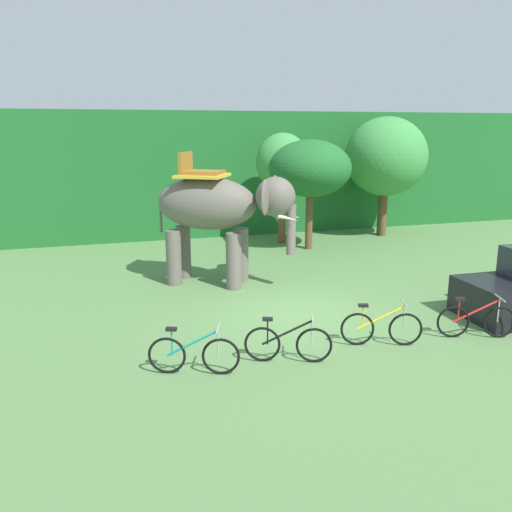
{
  "coord_description": "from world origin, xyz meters",
  "views": [
    {
      "loc": [
        -4.57,
        -11.51,
        4.46
      ],
      "look_at": [
        -0.72,
        1.0,
        1.3
      ],
      "focal_mm": 37.54,
      "sensor_mm": 36.0,
      "label": 1
    }
  ],
  "objects_px": {
    "bike_teal": "(194,354)",
    "bike_black": "(288,343)",
    "elephant": "(218,209)",
    "tree_far_left": "(283,163)",
    "bike_red": "(476,321)",
    "tree_far_right": "(386,157)",
    "tree_left": "(310,169)",
    "tree_center_right": "(384,151)",
    "bike_yellow": "(381,328)"
  },
  "relations": [
    {
      "from": "bike_teal",
      "to": "bike_black",
      "type": "bearing_deg",
      "value": -0.64
    },
    {
      "from": "elephant",
      "to": "bike_teal",
      "type": "relative_size",
      "value": 2.49
    },
    {
      "from": "bike_black",
      "to": "elephant",
      "type": "bearing_deg",
      "value": 90.44
    },
    {
      "from": "tree_far_left",
      "to": "bike_black",
      "type": "distance_m",
      "value": 11.43
    },
    {
      "from": "bike_teal",
      "to": "bike_red",
      "type": "xyz_separation_m",
      "value": [
        6.18,
        -0.05,
        0.0
      ]
    },
    {
      "from": "tree_far_right",
      "to": "elephant",
      "type": "bearing_deg",
      "value": -148.95
    },
    {
      "from": "tree_left",
      "to": "tree_center_right",
      "type": "height_order",
      "value": "tree_center_right"
    },
    {
      "from": "tree_left",
      "to": "tree_far_right",
      "type": "height_order",
      "value": "tree_far_right"
    },
    {
      "from": "bike_red",
      "to": "elephant",
      "type": "bearing_deg",
      "value": 127.66
    },
    {
      "from": "bike_yellow",
      "to": "bike_red",
      "type": "height_order",
      "value": "same"
    },
    {
      "from": "bike_black",
      "to": "tree_far_left",
      "type": "bearing_deg",
      "value": 70.84
    },
    {
      "from": "bike_black",
      "to": "bike_red",
      "type": "xyz_separation_m",
      "value": [
        4.33,
        -0.03,
        0.0
      ]
    },
    {
      "from": "bike_black",
      "to": "bike_red",
      "type": "height_order",
      "value": "same"
    },
    {
      "from": "bike_red",
      "to": "bike_teal",
      "type": "bearing_deg",
      "value": 179.55
    },
    {
      "from": "tree_far_right",
      "to": "bike_teal",
      "type": "relative_size",
      "value": 3.0
    },
    {
      "from": "tree_far_left",
      "to": "elephant",
      "type": "height_order",
      "value": "tree_far_left"
    },
    {
      "from": "bike_yellow",
      "to": "tree_center_right",
      "type": "bearing_deg",
      "value": 60.35
    },
    {
      "from": "tree_far_left",
      "to": "bike_black",
      "type": "relative_size",
      "value": 2.62
    },
    {
      "from": "tree_far_right",
      "to": "tree_center_right",
      "type": "distance_m",
      "value": 0.3
    },
    {
      "from": "bike_yellow",
      "to": "bike_red",
      "type": "relative_size",
      "value": 1.0
    },
    {
      "from": "tree_left",
      "to": "bike_black",
      "type": "distance_m",
      "value": 10.41
    },
    {
      "from": "tree_left",
      "to": "tree_far_right",
      "type": "bearing_deg",
      "value": 20.03
    },
    {
      "from": "tree_left",
      "to": "tree_far_right",
      "type": "xyz_separation_m",
      "value": [
        3.94,
        1.44,
        0.29
      ]
    },
    {
      "from": "tree_center_right",
      "to": "bike_yellow",
      "type": "bearing_deg",
      "value": -119.65
    },
    {
      "from": "tree_far_right",
      "to": "tree_center_right",
      "type": "height_order",
      "value": "tree_far_right"
    },
    {
      "from": "tree_left",
      "to": "bike_yellow",
      "type": "relative_size",
      "value": 2.46
    },
    {
      "from": "tree_left",
      "to": "tree_far_right",
      "type": "distance_m",
      "value": 4.21
    },
    {
      "from": "bike_teal",
      "to": "bike_black",
      "type": "height_order",
      "value": "same"
    },
    {
      "from": "tree_far_left",
      "to": "tree_left",
      "type": "bearing_deg",
      "value": -66.23
    },
    {
      "from": "tree_left",
      "to": "bike_red",
      "type": "relative_size",
      "value": 2.46
    },
    {
      "from": "tree_left",
      "to": "tree_center_right",
      "type": "bearing_deg",
      "value": 22.58
    },
    {
      "from": "elephant",
      "to": "bike_red",
      "type": "distance_m",
      "value": 7.39
    },
    {
      "from": "tree_left",
      "to": "elephant",
      "type": "distance_m",
      "value": 5.58
    },
    {
      "from": "tree_center_right",
      "to": "elephant",
      "type": "xyz_separation_m",
      "value": [
        -8.22,
        -5.15,
        -1.3
      ]
    },
    {
      "from": "tree_left",
      "to": "bike_red",
      "type": "height_order",
      "value": "tree_left"
    },
    {
      "from": "tree_far_left",
      "to": "bike_red",
      "type": "relative_size",
      "value": 2.6
    },
    {
      "from": "tree_center_right",
      "to": "tree_far_left",
      "type": "bearing_deg",
      "value": -176.07
    },
    {
      "from": "tree_center_right",
      "to": "bike_teal",
      "type": "distance_m",
      "value": 15.04
    },
    {
      "from": "tree_center_right",
      "to": "elephant",
      "type": "relative_size",
      "value": 1.14
    },
    {
      "from": "tree_far_right",
      "to": "bike_teal",
      "type": "bearing_deg",
      "value": -133.47
    },
    {
      "from": "bike_black",
      "to": "bike_yellow",
      "type": "height_order",
      "value": "same"
    },
    {
      "from": "tree_far_left",
      "to": "tree_left",
      "type": "xyz_separation_m",
      "value": [
        0.59,
        -1.33,
        -0.12
      ]
    },
    {
      "from": "tree_far_left",
      "to": "bike_red",
      "type": "distance_m",
      "value": 10.88
    },
    {
      "from": "bike_yellow",
      "to": "bike_teal",
      "type": "bearing_deg",
      "value": -177.45
    },
    {
      "from": "tree_center_right",
      "to": "bike_black",
      "type": "height_order",
      "value": "tree_center_right"
    },
    {
      "from": "bike_yellow",
      "to": "tree_left",
      "type": "bearing_deg",
      "value": 76.92
    },
    {
      "from": "tree_left",
      "to": "bike_yellow",
      "type": "bearing_deg",
      "value": -103.08
    },
    {
      "from": "elephant",
      "to": "tree_far_right",
      "type": "bearing_deg",
      "value": 31.05
    },
    {
      "from": "elephant",
      "to": "bike_red",
      "type": "relative_size",
      "value": 2.47
    },
    {
      "from": "tree_far_left",
      "to": "tree_left",
      "type": "height_order",
      "value": "tree_far_left"
    }
  ]
}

